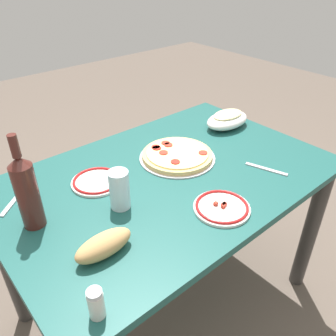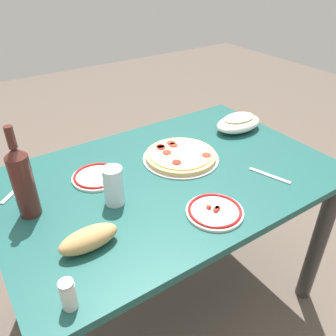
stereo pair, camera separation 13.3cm
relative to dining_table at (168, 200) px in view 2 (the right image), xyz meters
name	(u,v)px [view 2 (the right image)]	position (x,y,z in m)	size (l,w,h in m)	color
ground_plane	(168,297)	(0.00, 0.00, -0.62)	(8.00, 8.00, 0.00)	brown
dining_table	(168,200)	(0.00, 0.00, 0.00)	(1.29, 0.85, 0.75)	#194C47
pepperoni_pizza	(181,156)	(0.11, 0.07, 0.14)	(0.32, 0.32, 0.03)	#B7B7BC
baked_pasta_dish	(238,122)	(0.50, 0.14, 0.17)	(0.24, 0.15, 0.08)	white
wine_bottle	(23,181)	(-0.51, 0.06, 0.26)	(0.07, 0.07, 0.32)	#471E19
water_glass	(114,186)	(-0.25, -0.04, 0.20)	(0.07, 0.07, 0.14)	silver
side_plate_near	(97,176)	(-0.24, 0.13, 0.14)	(0.19, 0.19, 0.02)	white
side_plate_far	(216,210)	(0.00, -0.28, 0.14)	(0.19, 0.19, 0.02)	white
bread_loaf	(89,239)	(-0.41, -0.19, 0.16)	(0.18, 0.08, 0.07)	tan
spice_shaker	(68,295)	(-0.53, -0.35, 0.17)	(0.04, 0.04, 0.09)	silver
fork_left	(269,176)	(0.32, -0.23, 0.13)	(0.17, 0.02, 0.01)	#B7B7BC
fork_right	(16,190)	(-0.52, 0.22, 0.13)	(0.17, 0.02, 0.01)	#B7B7BC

